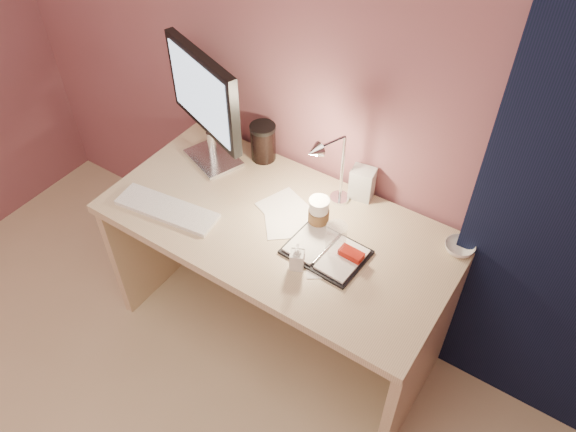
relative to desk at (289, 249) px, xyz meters
The scene contains 14 objects.
desk is the anchor object (origin of this frame).
monitor 0.71m from the desk, 169.10° to the left, with size 0.47×0.25×0.52m.
keyboard 0.54m from the desk, 146.85° to the right, with size 0.43×0.13×0.02m, color white.
planner 0.36m from the desk, 23.27° to the right, with size 0.30×0.23×0.05m.
paper_a 0.38m from the desk, 32.04° to the right, with size 0.13×0.13×0.00m, color white.
paper_b 0.23m from the desk, 163.97° to the left, with size 0.17×0.17×0.00m, color white.
paper_c 0.24m from the desk, 60.33° to the right, with size 0.17×0.17×0.00m, color white.
coffee_cup 0.32m from the desk, ahead, with size 0.08×0.08×0.13m.
clear_cup 0.40m from the desk, 17.54° to the right, with size 0.08×0.08×0.13m, color white.
bowl 0.71m from the desk, 15.20° to the left, with size 0.11×0.11×0.04m, color white.
lotion_bottle 0.40m from the desk, 50.42° to the right, with size 0.05×0.05×0.11m, color silver.
dark_jar 0.47m from the desk, 141.56° to the left, with size 0.11×0.11×0.15m, color black.
product_box 0.43m from the desk, 50.63° to the left, with size 0.09×0.07×0.14m, color silver.
desk_lamp 0.48m from the desk, 29.66° to the left, with size 0.13×0.21×0.34m.
Camera 1 is at (0.88, 0.12, 2.30)m, focal length 35.00 mm.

